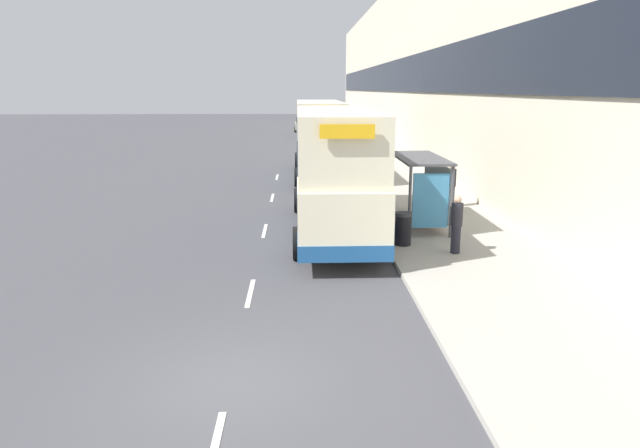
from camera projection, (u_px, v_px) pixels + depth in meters
ground_plane at (229, 385)px, 9.88m from camera, size 220.00×220.00×0.00m
pavement at (361, 149)px, 47.53m from camera, size 5.00×93.00×0.14m
terrace_facade at (411, 68)px, 46.16m from camera, size 3.10×93.00×13.32m
lane_mark_1 at (250, 293)px, 14.30m from camera, size 0.12×2.00×0.01m
lane_mark_2 at (265, 231)px, 20.56m from camera, size 0.12×2.00×0.01m
lane_mark_3 at (272, 198)px, 26.82m from camera, size 0.12×2.00×0.01m
lane_mark_4 at (277, 177)px, 33.08m from camera, size 0.12×2.00×0.01m
bus_shelter at (426, 179)px, 20.30m from camera, size 1.60×4.20×2.48m
double_decker_bus_near at (334, 169)px, 19.80m from camera, size 2.85×10.47×4.30m
double_decker_bus_ahead at (319, 137)px, 32.79m from camera, size 2.85×11.18×4.30m
car_0 at (314, 128)px, 61.28m from camera, size 1.90×4.59×1.78m
car_1 at (314, 136)px, 51.85m from camera, size 1.99×4.09×1.67m
car_2 at (303, 124)px, 68.16m from camera, size 2.09×4.09×1.72m
pedestrian_at_shelter at (456, 224)px, 17.10m from camera, size 0.35×0.35×1.77m
pedestrian_1 at (451, 185)px, 23.87m from camera, size 0.36×0.36×1.84m
litter_bin at (403, 229)px, 18.10m from camera, size 0.55×0.55×1.05m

